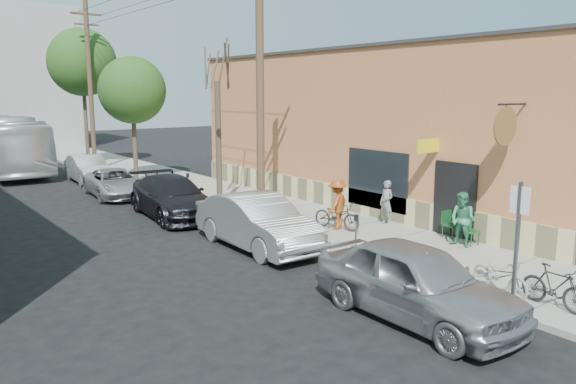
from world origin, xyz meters
TOP-DOWN VIEW (x-y plane):
  - ground at (0.00, 0.00)m, footprint 120.00×120.00m
  - sidewalk at (4.25, 11.00)m, footprint 4.50×58.00m
  - cafe_building at (8.99, 4.99)m, footprint 6.60×20.20m
  - sign_post at (2.35, -5.65)m, footprint 0.07×0.45m
  - parking_meter_near at (2.25, -0.77)m, footprint 0.14×0.14m
  - parking_meter_far at (2.25, 9.62)m, footprint 0.14×0.14m
  - utility_pole_near at (2.39, 4.33)m, footprint 3.57×0.28m
  - utility_pole_far at (2.45, 22.38)m, footprint 1.80×0.28m
  - tree_bare at (2.80, 7.88)m, footprint 0.24×0.24m
  - tree_leafy_mid at (2.80, 16.75)m, footprint 3.51×3.51m
  - tree_leafy_far at (2.80, 24.74)m, footprint 4.25×4.25m
  - patio_chair_a at (6.20, -1.11)m, footprint 0.53×0.53m
  - patio_chair_b at (6.00, -1.96)m, footprint 0.64×0.64m
  - patron_grey at (5.92, 1.49)m, footprint 0.43×0.61m
  - patron_green at (5.60, -1.96)m, footprint 0.72×0.89m
  - cyclist at (4.07, 2.05)m, footprint 1.28×1.02m
  - cyclist_bike at (4.07, 2.05)m, footprint 1.07×1.91m
  - parked_bike_a at (3.00, -6.23)m, footprint 0.55×1.62m
  - parked_bike_b at (2.88, -4.98)m, footprint 0.85×1.71m
  - car_0 at (0.38, -4.56)m, footprint 2.04×4.94m
  - car_1 at (0.80, 2.14)m, footprint 1.92×5.14m
  - car_2 at (0.67, 7.90)m, footprint 2.76×5.64m
  - car_3 at (0.44, 13.46)m, footprint 2.62×4.87m
  - car_4 at (0.80, 18.51)m, footprint 1.79×4.52m
  - bus at (-1.93, 25.34)m, footprint 2.99×12.23m

SIDE VIEW (x-z plane):
  - ground at x=0.00m, z-range 0.00..0.00m
  - sidewalk at x=4.25m, z-range 0.00..0.15m
  - parked_bike_b at x=2.88m, z-range 0.15..1.01m
  - patio_chair_a at x=6.20m, z-range 0.15..1.03m
  - patio_chair_b at x=6.00m, z-range 0.15..1.03m
  - cyclist_bike at x=4.07m, z-range 0.15..1.10m
  - parked_bike_a at x=3.00m, z-range 0.15..1.11m
  - car_3 at x=0.44m, z-range 0.00..1.30m
  - car_4 at x=0.80m, z-range 0.00..1.46m
  - car_2 at x=0.67m, z-range 0.00..1.58m
  - car_0 at x=0.38m, z-range 0.00..1.68m
  - car_1 at x=0.80m, z-range 0.00..1.68m
  - patron_grey at x=5.92m, z-range 0.15..1.75m
  - parking_meter_near at x=2.25m, z-range 0.36..1.60m
  - parking_meter_far at x=2.25m, z-range 0.36..1.60m
  - patron_green at x=5.60m, z-range 0.15..1.84m
  - cyclist at x=4.07m, z-range 0.15..1.89m
  - bus at x=-1.93m, z-range 0.00..3.40m
  - sign_post at x=2.35m, z-range 0.43..3.23m
  - tree_bare at x=2.80m, z-range 0.15..5.28m
  - cafe_building at x=8.99m, z-range 0.00..6.61m
  - tree_leafy_mid at x=2.80m, z-range 1.65..8.19m
  - utility_pole_far at x=2.45m, z-range 0.34..10.34m
  - utility_pole_near at x=2.39m, z-range 0.41..10.41m
  - tree_leafy_far at x=2.80m, z-range 2.34..11.01m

